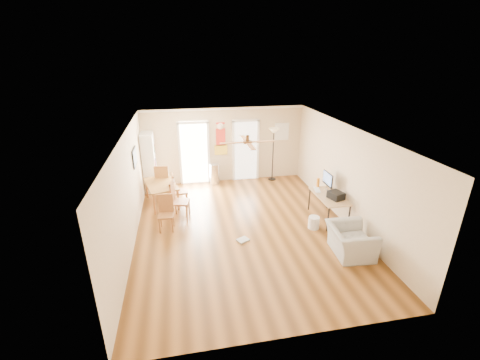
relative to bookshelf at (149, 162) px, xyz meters
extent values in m
plane|color=brown|center=(2.54, -3.18, -0.97)|extent=(7.00, 7.00, 0.00)
cube|color=red|center=(2.41, 0.30, 0.58)|extent=(0.46, 0.03, 1.10)
cube|color=white|center=(4.59, 0.29, 0.73)|extent=(0.50, 0.04, 0.60)
cube|color=black|center=(-0.19, -1.78, 0.73)|extent=(0.04, 0.66, 0.48)
cylinder|color=silver|center=(2.13, 0.06, -0.60)|extent=(0.39, 0.39, 0.73)
cube|color=silver|center=(4.74, -2.63, -0.25)|extent=(0.24, 0.47, 0.02)
cube|color=black|center=(4.99, -3.27, -0.16)|extent=(0.42, 0.46, 0.19)
cylinder|color=orange|center=(4.84, -2.45, -0.12)|extent=(0.11, 0.11, 0.27)
cylinder|color=silver|center=(4.34, -3.47, -0.80)|extent=(0.36, 0.36, 0.33)
cube|color=#AAAAA4|center=(2.39, -3.72, -0.95)|extent=(0.34, 0.32, 0.04)
imported|color=#A4A49E|center=(4.69, -4.69, -0.63)|extent=(0.98, 1.10, 0.67)
camera|label=1|loc=(1.05, -10.35, 3.38)|focal=24.01mm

